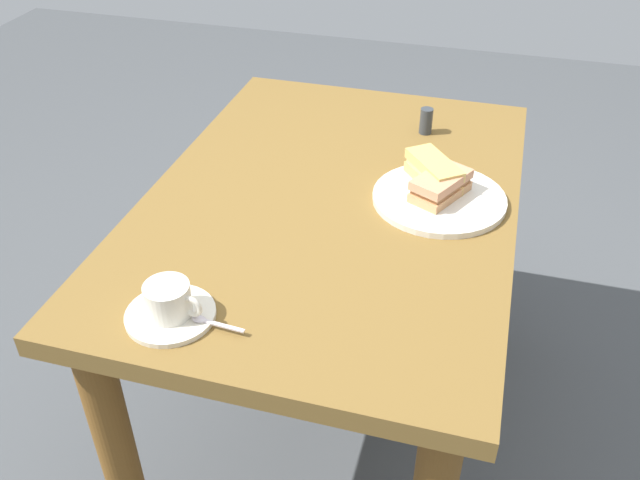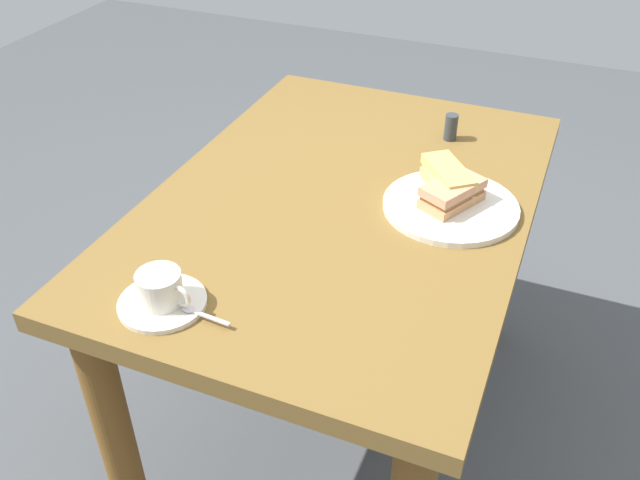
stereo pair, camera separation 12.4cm
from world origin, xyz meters
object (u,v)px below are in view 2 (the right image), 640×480
(salt_shaker, at_px, (451,127))
(sandwich_back, at_px, (448,179))
(sandwich_plate, at_px, (451,206))
(spoon, at_px, (197,312))
(dining_table, at_px, (342,243))
(coffee_saucer, at_px, (163,303))
(sandwich_front, at_px, (452,193))
(coffee_cup, at_px, (160,287))

(salt_shaker, bearing_deg, sandwich_back, -168.21)
(sandwich_plate, distance_m, spoon, 0.60)
(dining_table, relative_size, salt_shaker, 17.44)
(dining_table, distance_m, coffee_saucer, 0.51)
(dining_table, height_order, sandwich_front, sandwich_front)
(sandwich_back, distance_m, salt_shaker, 0.27)
(coffee_cup, xyz_separation_m, salt_shaker, (0.81, -0.32, -0.01))
(sandwich_plate, height_order, spoon, spoon)
(coffee_saucer, height_order, spoon, spoon)
(salt_shaker, bearing_deg, coffee_saucer, 158.56)
(coffee_cup, xyz_separation_m, spoon, (-0.01, -0.07, -0.03))
(sandwich_front, bearing_deg, sandwich_back, 24.35)
(coffee_saucer, distance_m, salt_shaker, 0.87)
(sandwich_back, height_order, salt_shaker, sandwich_back)
(coffee_cup, relative_size, spoon, 1.08)
(sandwich_plate, xyz_separation_m, salt_shaker, (0.31, 0.08, 0.03))
(sandwich_back, distance_m, spoon, 0.63)
(coffee_cup, height_order, salt_shaker, coffee_cup)
(sandwich_back, distance_m, coffee_saucer, 0.66)
(dining_table, xyz_separation_m, spoon, (-0.46, 0.09, 0.14))
(sandwich_front, distance_m, coffee_saucer, 0.64)
(coffee_cup, bearing_deg, sandwich_plate, -38.44)
(sandwich_back, xyz_separation_m, salt_shaker, (0.26, 0.06, -0.01))
(dining_table, distance_m, salt_shaker, 0.42)
(coffee_cup, bearing_deg, dining_table, -19.81)
(sandwich_front, height_order, spoon, sandwich_front)
(sandwich_plate, xyz_separation_m, spoon, (-0.50, 0.32, 0.01))
(sandwich_plate, height_order, coffee_saucer, sandwich_plate)
(sandwich_plate, xyz_separation_m, sandwich_back, (0.05, 0.02, 0.04))
(sandwich_plate, height_order, sandwich_back, sandwich_back)
(dining_table, xyz_separation_m, sandwich_front, (0.04, -0.23, 0.17))
(sandwich_back, distance_m, coffee_cup, 0.66)
(sandwich_back, xyz_separation_m, coffee_saucer, (-0.55, 0.37, -0.04))
(sandwich_plate, distance_m, coffee_cup, 0.64)
(dining_table, height_order, spoon, spoon)
(sandwich_plate, relative_size, spoon, 2.93)
(sandwich_plate, bearing_deg, salt_shaker, 13.90)
(sandwich_back, bearing_deg, dining_table, 113.22)
(dining_table, distance_m, spoon, 0.49)
(coffee_saucer, bearing_deg, spoon, -94.49)
(dining_table, height_order, coffee_cup, coffee_cup)
(sandwich_front, xyz_separation_m, salt_shaker, (0.31, 0.08, -0.01))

